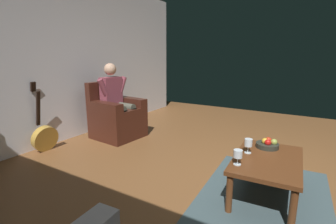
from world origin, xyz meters
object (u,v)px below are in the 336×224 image
Objects in this scene: guitar at (45,136)px; fruit_bowl at (268,144)px; coffee_table at (267,163)px; wine_glass_near at (248,143)px; person_seated at (116,98)px; armchair at (116,117)px; wine_glass_far at (238,155)px.

fruit_bowl is at bearing 103.24° from guitar.
wine_glass_near is (-0.03, -0.20, 0.16)m from coffee_table.
armchair is at bearing -90.00° from person_seated.
fruit_bowl is at bearing 87.25° from armchair.
armchair is 2.57m from fruit_bowl.
guitar is at bearing -81.25° from wine_glass_near.
armchair is 0.75× the size of person_seated.
person_seated is 2.46m from wine_glass_near.
armchair is 2.48m from wine_glass_near.
coffee_table is at bearing 81.06° from armchair.
coffee_table is at bearing 80.99° from person_seated.
wine_glass_near is (0.62, 2.39, 0.17)m from armchair.
fruit_bowl is (0.35, 2.52, -0.23)m from person_seated.
wine_glass_near is at bearing 80.62° from armchair.
armchair is 6.27× the size of wine_glass_near.
guitar is 4.33× the size of fruit_bowl.
person_seated is (0.00, 0.02, 0.34)m from armchair.
wine_glass_far is 0.60× the size of fruit_bowl.
person_seated is 1.25m from guitar.
person_seated reaches higher than coffee_table.
person_seated is 2.68m from coffee_table.
guitar reaches higher than coffee_table.
person_seated is at bearing 155.55° from guitar.
wine_glass_far is at bearing 73.12° from person_seated.
wine_glass_far is at bearing -35.31° from coffee_table.
wine_glass_far is (0.95, 2.36, -0.18)m from person_seated.
person_seated is at bearing 90.00° from armchair.
armchair is at bearing -104.53° from wine_glass_near.
wine_glass_near is (0.62, 2.37, -0.17)m from person_seated.
person_seated reaches higher than guitar.
person_seated is at bearing -104.61° from wine_glass_near.
armchair reaches higher than coffee_table.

